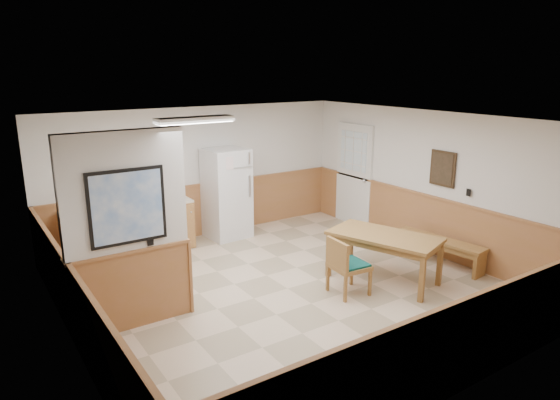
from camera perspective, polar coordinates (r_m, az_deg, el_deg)
ground at (r=7.58m, az=0.88°, el=-10.09°), size 6.00×6.00×0.00m
ceiling at (r=6.90m, az=0.96°, el=9.07°), size 6.00×6.00×0.02m
back_wall at (r=9.69m, az=-9.23°, el=3.10°), size 6.00×0.02×2.50m
right_wall at (r=9.13m, az=16.61°, el=1.94°), size 0.02×6.00×2.50m
left_wall at (r=6.04m, az=-23.31°, el=-5.21°), size 0.02×6.00×2.50m
wainscot_back at (r=9.85m, az=-9.00°, el=-1.20°), size 6.00×0.04×1.00m
wainscot_right at (r=9.31m, az=16.19°, el=-2.57°), size 0.04×6.00×1.00m
wainscot_left at (r=6.33m, az=-22.42°, el=-11.59°), size 0.04×6.00×1.00m
partition_wall at (r=6.38m, az=-17.03°, el=-3.75°), size 1.50×0.20×2.50m
kitchen_counter at (r=9.17m, az=-15.06°, el=-3.00°), size 2.20×0.61×1.00m
exterior_door at (r=10.43m, az=8.42°, el=2.86°), size 0.07×1.02×2.15m
kitchen_window at (r=8.96m, az=-21.54°, el=3.25°), size 0.80×0.04×1.00m
wall_painting at (r=8.86m, az=18.09°, el=3.43°), size 0.04×0.50×0.60m
fluorescent_fixture at (r=7.65m, az=-9.71°, el=9.03°), size 1.20×0.30×0.09m
refrigerator at (r=9.61m, az=-6.11°, el=0.75°), size 0.81×0.75×1.73m
dining_table at (r=7.77m, az=11.81°, el=-4.56°), size 1.32×1.82×0.75m
dining_bench at (r=8.75m, az=17.75°, el=-4.90°), size 0.53×1.58×0.45m
dining_chair at (r=7.26m, az=7.32°, el=-7.12°), size 0.73×0.53×0.85m
fire_extinguisher at (r=9.19m, az=-12.01°, el=1.45°), size 0.12×0.12×0.48m
soap_bottle at (r=8.78m, az=-21.01°, el=-0.56°), size 0.09×0.09×0.22m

